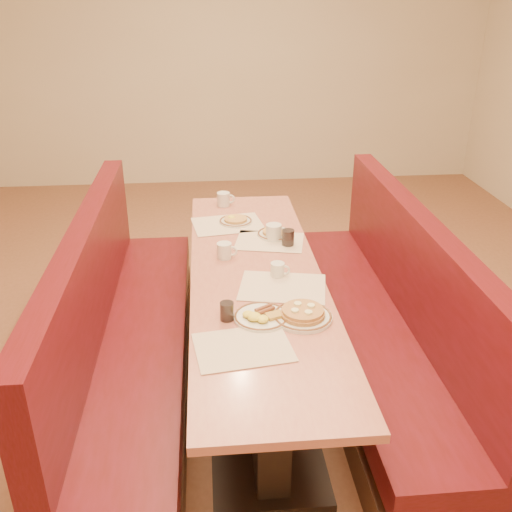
{
  "coord_description": "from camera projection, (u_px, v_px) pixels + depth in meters",
  "views": [
    {
      "loc": [
        -0.25,
        -2.71,
        2.14
      ],
      "look_at": [
        0.0,
        0.02,
        0.85
      ],
      "focal_mm": 40.0,
      "sensor_mm": 36.0,
      "label": 1
    }
  ],
  "objects": [
    {
      "name": "extra_plate_mid",
      "position": [
        275.0,
        233.0,
        3.53
      ],
      "size": [
        0.22,
        0.22,
        0.04
      ],
      "rotation": [
        0.0,
        0.0,
        -0.23
      ],
      "color": "beige",
      "rests_on": "diner_table"
    },
    {
      "name": "booth_right",
      "position": [
        383.0,
        329.0,
        3.28
      ],
      "size": [
        0.55,
        2.5,
        1.05
      ],
      "color": "#4C3326",
      "rests_on": "ground"
    },
    {
      "name": "eggs_plate",
      "position": [
        261.0,
        316.0,
        2.64
      ],
      "size": [
        0.26,
        0.26,
        0.05
      ],
      "rotation": [
        0.0,
        0.0,
        0.35
      ],
      "color": "beige",
      "rests_on": "diner_table"
    },
    {
      "name": "soda_tumbler_near",
      "position": [
        227.0,
        311.0,
        2.62
      ],
      "size": [
        0.06,
        0.06,
        0.09
      ],
      "color": "black",
      "rests_on": "diner_table"
    },
    {
      "name": "placemat_near_right",
      "position": [
        283.0,
        287.0,
        2.92
      ],
      "size": [
        0.49,
        0.41,
        0.0
      ],
      "primitive_type": "cube",
      "rotation": [
        0.0,
        0.0,
        -0.2
      ],
      "color": "beige",
      "rests_on": "diner_table"
    },
    {
      "name": "placemat_far_left",
      "position": [
        228.0,
        224.0,
        3.69
      ],
      "size": [
        0.48,
        0.39,
        0.0
      ],
      "primitive_type": "cube",
      "rotation": [
        0.0,
        0.0,
        0.15
      ],
      "color": "beige",
      "rests_on": "diner_table"
    },
    {
      "name": "extra_plate_far",
      "position": [
        236.0,
        221.0,
        3.72
      ],
      "size": [
        0.22,
        0.22,
        0.04
      ],
      "rotation": [
        0.0,
        0.0,
        0.2
      ],
      "color": "beige",
      "rests_on": "diner_table"
    },
    {
      "name": "room_envelope",
      "position": [
        256.0,
        40.0,
        2.55
      ],
      "size": [
        6.04,
        8.04,
        2.82
      ],
      "color": "beige",
      "rests_on": "ground"
    },
    {
      "name": "ground",
      "position": [
        256.0,
        387.0,
        3.38
      ],
      "size": [
        8.0,
        8.0,
        0.0
      ],
      "primitive_type": "plane",
      "color": "#9E6647",
      "rests_on": "ground"
    },
    {
      "name": "diner_table",
      "position": [
        256.0,
        333.0,
        3.22
      ],
      "size": [
        0.7,
        2.5,
        0.75
      ],
      "color": "black",
      "rests_on": "ground"
    },
    {
      "name": "coffee_mug_b",
      "position": [
        225.0,
        250.0,
        3.22
      ],
      "size": [
        0.12,
        0.08,
        0.09
      ],
      "rotation": [
        0.0,
        0.0,
        -0.25
      ],
      "color": "beige",
      "rests_on": "diner_table"
    },
    {
      "name": "coffee_mug_d",
      "position": [
        224.0,
        199.0,
        4.0
      ],
      "size": [
        0.13,
        0.09,
        0.1
      ],
      "rotation": [
        0.0,
        0.0,
        -0.02
      ],
      "color": "beige",
      "rests_on": "diner_table"
    },
    {
      "name": "coffee_mug_c",
      "position": [
        274.0,
        232.0,
        3.45
      ],
      "size": [
        0.13,
        0.09,
        0.1
      ],
      "rotation": [
        0.0,
        0.0,
        -0.12
      ],
      "color": "beige",
      "rests_on": "diner_table"
    },
    {
      "name": "pancake_plate",
      "position": [
        303.0,
        315.0,
        2.64
      ],
      "size": [
        0.28,
        0.28,
        0.06
      ],
      "rotation": [
        0.0,
        0.0,
        -0.01
      ],
      "color": "beige",
      "rests_on": "diner_table"
    },
    {
      "name": "booth_left",
      "position": [
        125.0,
        342.0,
        3.16
      ],
      "size": [
        0.55,
        2.5,
        1.05
      ],
      "color": "#4C3326",
      "rests_on": "ground"
    },
    {
      "name": "placemat_near_left",
      "position": [
        243.0,
        347.0,
        2.43
      ],
      "size": [
        0.44,
        0.36,
        0.0
      ],
      "primitive_type": "cube",
      "rotation": [
        0.0,
        0.0,
        0.14
      ],
      "color": "beige",
      "rests_on": "diner_table"
    },
    {
      "name": "soda_tumbler_mid",
      "position": [
        288.0,
        238.0,
        3.38
      ],
      "size": [
        0.07,
        0.07,
        0.1
      ],
      "color": "black",
      "rests_on": "diner_table"
    },
    {
      "name": "coffee_mug_a",
      "position": [
        278.0,
        270.0,
        3.02
      ],
      "size": [
        0.1,
        0.07,
        0.08
      ],
      "rotation": [
        0.0,
        0.0,
        -0.18
      ],
      "color": "beige",
      "rests_on": "diner_table"
    },
    {
      "name": "placemat_far_right",
      "position": [
        270.0,
        241.0,
        3.44
      ],
      "size": [
        0.46,
        0.38,
        0.0
      ],
      "primitive_type": "cube",
      "rotation": [
        0.0,
        0.0,
        -0.21
      ],
      "color": "beige",
      "rests_on": "diner_table"
    }
  ]
}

